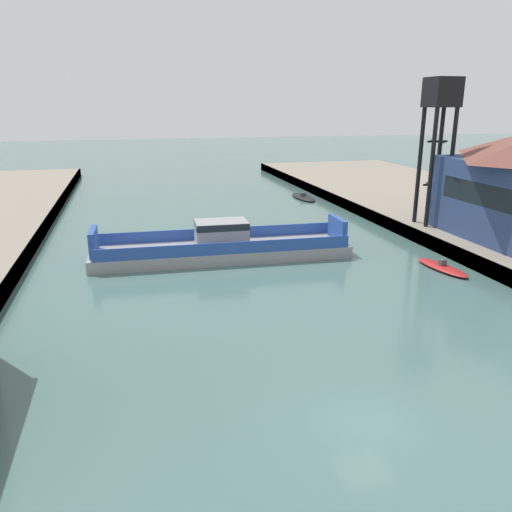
{
  "coord_description": "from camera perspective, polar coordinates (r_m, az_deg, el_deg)",
  "views": [
    {
      "loc": [
        -9.59,
        -17.62,
        13.8
      ],
      "look_at": [
        0.0,
        20.17,
        2.0
      ],
      "focal_mm": 35.24,
      "sensor_mm": 36.0,
      "label": 1
    }
  ],
  "objects": [
    {
      "name": "chain_ferry",
      "position": [
        46.98,
        -3.92,
        1.08
      ],
      "size": [
        23.97,
        6.52,
        3.52
      ],
      "color": "#939399",
      "rests_on": "ground"
    },
    {
      "name": "ground_plane",
      "position": [
        24.35,
        12.38,
        -18.13
      ],
      "size": [
        400.0,
        400.0,
        0.0
      ],
      "primitive_type": "plane",
      "color": "#476B66"
    },
    {
      "name": "moored_boat_near_right",
      "position": [
        77.56,
        5.37,
        6.68
      ],
      "size": [
        2.49,
        7.63,
        0.92
      ],
      "color": "black",
      "rests_on": "ground"
    },
    {
      "name": "crane_tower",
      "position": [
        56.57,
        20.18,
        14.93
      ],
      "size": [
        2.94,
        2.94,
        15.07
      ],
      "color": "black",
      "rests_on": "quay_right"
    },
    {
      "name": "moored_boat_mid_left",
      "position": [
        46.53,
        20.36,
        -1.21
      ],
      "size": [
        2.47,
        6.04,
        0.93
      ],
      "color": "red",
      "rests_on": "ground"
    }
  ]
}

